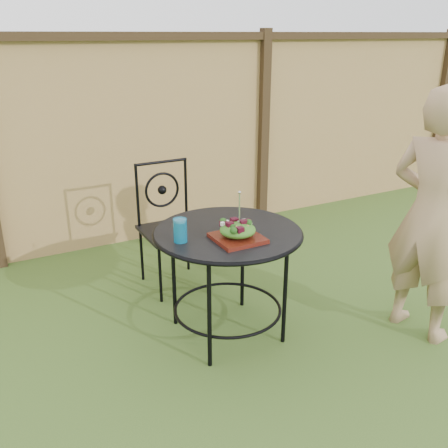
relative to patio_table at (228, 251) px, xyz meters
name	(u,v)px	position (x,y,z in m)	size (l,w,h in m)	color
ground	(268,357)	(0.08, -0.36, -0.59)	(60.00, 60.00, 0.00)	#2A4717
fence	(139,140)	(0.08, 1.83, 0.36)	(8.00, 0.12, 1.90)	tan
patio_table	(228,251)	(0.00, 0.00, 0.00)	(0.92, 0.92, 0.72)	black
patio_chair	(171,222)	(-0.04, 0.84, -0.08)	(0.46, 0.46, 0.95)	black
diner	(432,216)	(1.13, -0.55, 0.21)	(0.58, 0.38, 1.60)	#A3805D
salad_plate	(238,238)	(-0.02, -0.16, 0.15)	(0.27, 0.27, 0.02)	#420C09
salad	(238,230)	(-0.02, -0.16, 0.20)	(0.21, 0.21, 0.08)	#235614
fork	(239,208)	(-0.01, -0.16, 0.33)	(0.01, 0.01, 0.18)	silver
drinking_glass	(180,230)	(-0.32, -0.02, 0.21)	(0.08, 0.08, 0.14)	#0C658C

